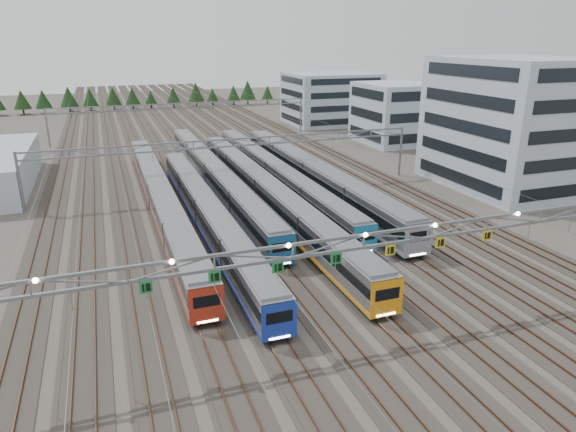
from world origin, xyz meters
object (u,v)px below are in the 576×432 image
object	(u,v)px
train_e	(274,172)
depot_bldg_north	(331,98)
train_a	(160,196)
gantry_mid	(233,149)
depot_bldg_south	(513,124)
train_f	(312,175)
train_c	(214,174)
depot_bldg_mid	(395,113)
gantry_far	(183,110)
gantry_near	(364,244)
train_b	(207,212)
train_d	(265,191)

from	to	relation	value
train_e	depot_bldg_north	distance (m)	62.18
train_a	gantry_mid	bearing A→B (deg)	26.98
depot_bldg_south	train_f	bearing A→B (deg)	165.06
train_c	train_f	size ratio (longest dim) A/B	1.13
depot_bldg_mid	depot_bldg_north	xyz separation A→B (m)	(-1.95, 28.90, 0.20)
train_c	gantry_far	size ratio (longest dim) A/B	1.12
train_a	depot_bldg_south	xyz separation A→B (m)	(51.42, -5.00, 7.35)
gantry_near	gantry_mid	world-z (taller)	gantry_near
train_f	depot_bldg_north	distance (m)	63.87
train_e	train_f	size ratio (longest dim) A/B	1.06
gantry_mid	depot_bldg_north	distance (m)	67.08
train_c	gantry_mid	xyz separation A→B (m)	(2.25, -3.24, 4.30)
depot_bldg_mid	train_e	bearing A→B (deg)	-146.19
train_b	train_c	size ratio (longest dim) A/B	0.84
train_a	train_b	size ratio (longest dim) A/B	1.16
gantry_mid	gantry_far	distance (m)	45.00
train_f	gantry_far	bearing A→B (deg)	103.19
train_a	train_f	world-z (taller)	train_f
train_d	gantry_far	distance (m)	53.63
gantry_mid	depot_bldg_north	xyz separation A→B (m)	(39.91, 53.91, 0.06)
train_a	depot_bldg_north	world-z (taller)	depot_bldg_north
train_b	gantry_far	distance (m)	59.50
train_d	train_f	xyz separation A→B (m)	(9.00, 5.40, 0.18)
train_c	train_b	bearing A→B (deg)	-104.66
train_a	train_c	xyz separation A→B (m)	(9.00, 8.97, 0.01)
train_b	gantry_mid	xyz separation A→B (m)	(6.75, 13.96, 4.35)
depot_bldg_mid	train_a	bearing A→B (deg)	-149.94
train_f	train_e	bearing A→B (deg)	134.92
train_f	gantry_far	world-z (taller)	gantry_far
gantry_near	depot_bldg_mid	bearing A→B (deg)	57.24
train_f	depot_bldg_north	world-z (taller)	depot_bldg_north
train_b	depot_bldg_south	bearing A→B (deg)	3.94
train_b	train_e	size ratio (longest dim) A/B	0.89
train_e	train_f	distance (m)	6.38
train_e	gantry_mid	size ratio (longest dim) A/B	1.06
train_a	train_d	size ratio (longest dim) A/B	0.96
train_a	train_e	world-z (taller)	train_a
train_c	gantry_near	size ratio (longest dim) A/B	1.12
gantry_mid	depot_bldg_north	size ratio (longest dim) A/B	2.56
depot_bldg_south	train_b	bearing A→B (deg)	-176.06
gantry_near	gantry_mid	xyz separation A→B (m)	(0.05, 40.12, -0.70)
train_d	gantry_far	bearing A→B (deg)	92.41
train_d	gantry_mid	distance (m)	9.69
depot_bldg_mid	train_f	bearing A→B (deg)	-137.52
depot_bldg_mid	depot_bldg_south	bearing A→B (deg)	-92.72
train_e	depot_bldg_south	bearing A→B (deg)	-20.10
train_b	train_d	size ratio (longest dim) A/B	0.83
gantry_far	depot_bldg_mid	bearing A→B (deg)	-25.52
train_d	train_f	world-z (taller)	train_f
gantry_mid	gantry_near	bearing A→B (deg)	-90.07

